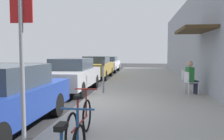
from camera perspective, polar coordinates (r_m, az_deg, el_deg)
name	(u,v)px	position (r m, az deg, el deg)	size (l,w,h in m)	color
ground_plane	(78,108)	(7.70, -8.20, -8.94)	(60.00, 60.00, 0.00)	#2D2D30
sidewalk_slab	(148,96)	(9.37, 8.67, -6.19)	(4.50, 32.00, 0.12)	#9E9B93
building_facade	(215,35)	(9.60, 23.40, 7.59)	(1.40, 32.00, 4.73)	#999EA8
parked_car_0	(0,98)	(5.88, -25.11, -5.97)	(1.80, 4.40, 1.46)	navy
parked_car_1	(71,75)	(10.71, -9.63, -1.11)	(1.80, 4.40, 1.48)	#B7B7BC
parked_car_2	(96,67)	(16.19, -3.74, 0.76)	(1.80, 4.40, 1.47)	#A58433
parked_car_3	(108,64)	(21.32, -1.02, 1.49)	(1.80, 4.40, 1.35)	silver
parking_meter	(103,74)	(9.60, -2.10, -0.91)	(0.12, 0.10, 1.32)	slate
street_sign	(22,61)	(3.49, -20.62, 2.10)	(0.32, 0.06, 2.60)	gray
bicycle_1	(80,121)	(4.56, -7.57, -12.02)	(0.46, 1.71, 0.90)	black
cafe_chair_0	(190,81)	(9.78, 17.98, -2.57)	(0.53, 0.53, 0.87)	silver
seated_patron_0	(191,76)	(9.79, 18.33, -1.44)	(0.49, 0.43, 1.29)	#232838
cafe_chair_1	(186,79)	(10.62, 17.13, -2.02)	(0.44, 0.44, 0.87)	silver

